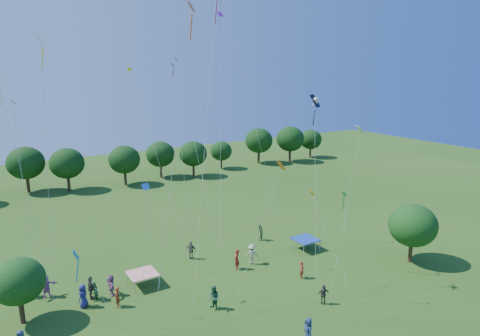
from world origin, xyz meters
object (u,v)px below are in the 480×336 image
(pirate_kite, at_px, (315,105))
(tent_red_stripe, at_px, (143,274))
(tent_blue, at_px, (305,239))
(near_tree_north, at_px, (18,281))
(near_tree_east, at_px, (413,225))
(red_high_kite, at_px, (213,38))

(pirate_kite, bearing_deg, tent_red_stripe, 149.10)
(pirate_kite, bearing_deg, tent_blue, 52.12)
(near_tree_north, distance_m, near_tree_east, 32.19)
(tent_blue, bearing_deg, near_tree_east, -48.70)
(red_high_kite, bearing_deg, tent_blue, 2.75)
(near_tree_north, height_order, tent_blue, near_tree_north)
(red_high_kite, bearing_deg, pirate_kite, -40.88)
(near_tree_east, bearing_deg, pirate_kite, 171.16)
(near_tree_east, distance_m, tent_blue, 9.93)
(pirate_kite, relative_size, red_high_kite, 0.61)
(near_tree_north, distance_m, tent_blue, 24.94)
(near_tree_north, height_order, pirate_kite, pirate_kite)
(near_tree_north, bearing_deg, red_high_kite, -4.70)
(tent_blue, xyz_separation_m, red_high_kite, (-10.19, -0.49, 18.49))
(near_tree_north, height_order, red_high_kite, red_high_kite)
(near_tree_east, xyz_separation_m, red_high_kite, (-16.53, 6.73, 16.00))
(red_high_kite, bearing_deg, tent_red_stripe, 161.91)
(near_tree_east, bearing_deg, red_high_kite, 157.84)
(tent_red_stripe, bearing_deg, tent_blue, -4.99)
(near_tree_north, bearing_deg, tent_red_stripe, 4.35)
(tent_red_stripe, height_order, tent_blue, same)
(near_tree_east, bearing_deg, tent_red_stripe, 158.87)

